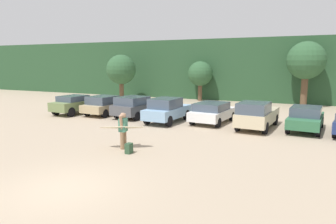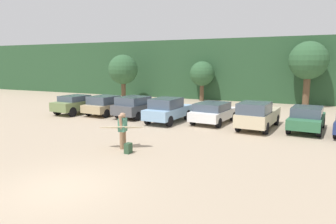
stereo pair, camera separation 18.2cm
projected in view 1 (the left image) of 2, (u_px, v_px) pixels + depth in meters
name	position (u px, v px, depth m)	size (l,w,h in m)	color
ground_plane	(62.00, 189.00, 9.70)	(120.00, 120.00, 0.00)	tan
hillside_ridge	(245.00, 69.00, 36.89)	(108.00, 12.00, 6.41)	#284C2D
tree_center_left	(121.00, 70.00, 33.38)	(3.18, 3.18, 4.80)	brown
tree_far_left	(200.00, 74.00, 31.96)	(2.54, 2.54, 4.09)	brown
tree_far_right	(306.00, 61.00, 27.32)	(3.35, 3.35, 5.81)	brown
parked_car_olive_green	(75.00, 104.00, 24.01)	(2.01, 4.08, 1.43)	#6B7F4C
parked_car_tan	(107.00, 105.00, 23.64)	(2.23, 4.45, 1.46)	tan
parked_car_dark_gray	(137.00, 106.00, 22.51)	(2.49, 4.52, 1.55)	#4C4F54
parked_car_sky_blue	(167.00, 110.00, 20.50)	(1.93, 4.17, 1.63)	#84ADD1
parked_car_white	(212.00, 112.00, 20.28)	(2.29, 4.16, 1.37)	white
parked_car_champagne	(257.00, 115.00, 18.48)	(2.11, 4.64, 1.68)	beige
parked_car_forest_green	(306.00, 118.00, 17.94)	(2.05, 4.21, 1.42)	#2D6642
person_adult	(123.00, 128.00, 14.17)	(0.38, 0.71, 1.67)	#8C6B4C
surfboard_cream	(122.00, 127.00, 14.13)	(2.10, 1.41, 0.26)	beige
backpack_dropped	(129.00, 148.00, 13.48)	(0.24, 0.34, 0.45)	#2D4C33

